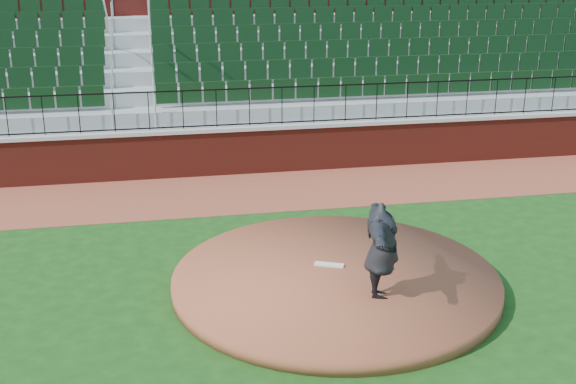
% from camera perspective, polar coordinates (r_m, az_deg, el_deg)
% --- Properties ---
extents(ground, '(90.00, 90.00, 0.00)m').
position_cam_1_polar(ground, '(13.77, 1.16, -7.14)').
color(ground, '#153F12').
rests_on(ground, ground).
extents(warning_track, '(34.00, 3.20, 0.01)m').
position_cam_1_polar(warning_track, '(18.69, -2.21, 0.10)').
color(warning_track, brown).
rests_on(warning_track, ground).
extents(field_wall, '(34.00, 0.35, 1.20)m').
position_cam_1_polar(field_wall, '(20.02, -2.92, 3.17)').
color(field_wall, maroon).
rests_on(field_wall, ground).
extents(wall_cap, '(34.00, 0.45, 0.10)m').
position_cam_1_polar(wall_cap, '(19.86, -2.95, 4.98)').
color(wall_cap, '#B7B7B7').
rests_on(wall_cap, field_wall).
extents(wall_railing, '(34.00, 0.05, 1.00)m').
position_cam_1_polar(wall_railing, '(19.73, -2.98, 6.53)').
color(wall_railing, black).
rests_on(wall_railing, wall_cap).
extents(seating_stands, '(34.00, 5.10, 4.60)m').
position_cam_1_polar(seating_stands, '(22.29, -3.97, 9.27)').
color(seating_stands, gray).
rests_on(seating_stands, ground).
extents(concourse_wall, '(34.00, 0.50, 5.50)m').
position_cam_1_polar(concourse_wall, '(24.97, -4.78, 11.36)').
color(concourse_wall, maroon).
rests_on(concourse_wall, ground).
extents(pitchers_mound, '(5.95, 5.95, 0.25)m').
position_cam_1_polar(pitchers_mound, '(13.67, 3.66, -6.80)').
color(pitchers_mound, brown).
rests_on(pitchers_mound, ground).
extents(pitching_rubber, '(0.56, 0.34, 0.04)m').
position_cam_1_polar(pitching_rubber, '(13.95, 3.19, -5.59)').
color(pitching_rubber, white).
rests_on(pitching_rubber, pitchers_mound).
extents(pitcher, '(1.07, 2.17, 1.70)m').
position_cam_1_polar(pitcher, '(12.55, 7.21, -4.47)').
color(pitcher, black).
rests_on(pitcher, pitchers_mound).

